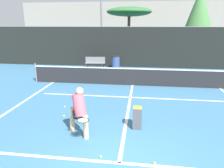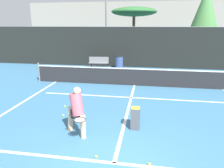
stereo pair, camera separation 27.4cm
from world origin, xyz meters
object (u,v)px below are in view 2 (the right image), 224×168
(trash_bin, at_px, (119,63))
(parked_car, at_px, (127,53))
(ball_hopper, at_px, (135,118))
(courtside_bench, at_px, (99,62))
(player_practicing, at_px, (77,110))

(trash_bin, relative_size, parked_car, 0.24)
(ball_hopper, bearing_deg, courtside_bench, 109.83)
(courtside_bench, height_order, parked_car, parked_car)
(ball_hopper, distance_m, trash_bin, 9.39)
(player_practicing, xyz_separation_m, parked_car, (0.01, 14.62, -0.19))
(player_practicing, bearing_deg, ball_hopper, 57.53)
(trash_bin, distance_m, parked_car, 4.72)
(ball_hopper, xyz_separation_m, courtside_bench, (-3.31, 9.18, 0.09))
(ball_hopper, height_order, trash_bin, trash_bin)
(player_practicing, distance_m, courtside_bench, 10.01)
(ball_hopper, bearing_deg, trash_bin, 101.03)
(courtside_bench, height_order, trash_bin, trash_bin)
(ball_hopper, height_order, courtside_bench, courtside_bench)
(courtside_bench, xyz_separation_m, trash_bin, (1.51, 0.04, 0.02))
(ball_hopper, distance_m, parked_car, 14.03)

